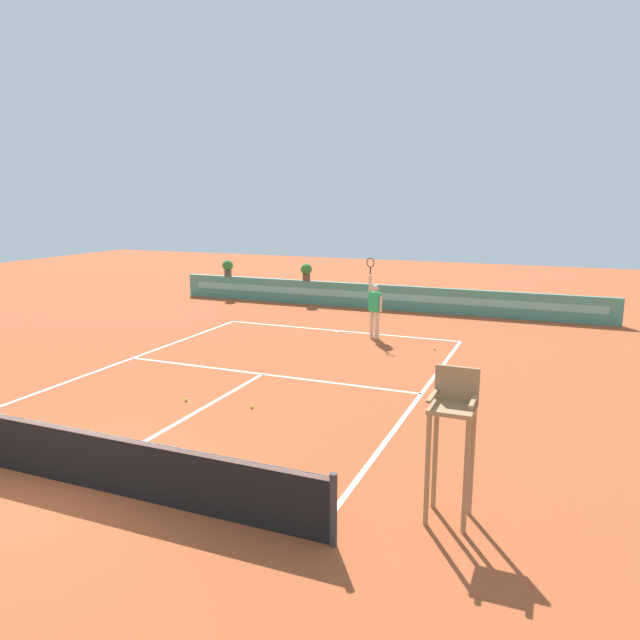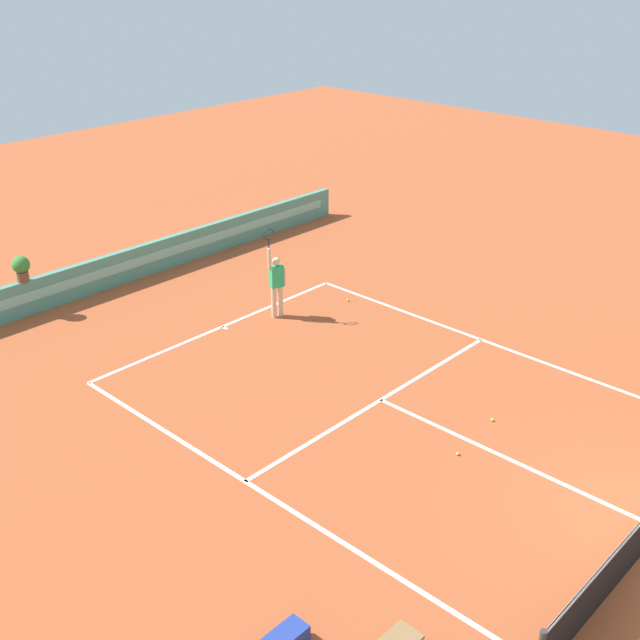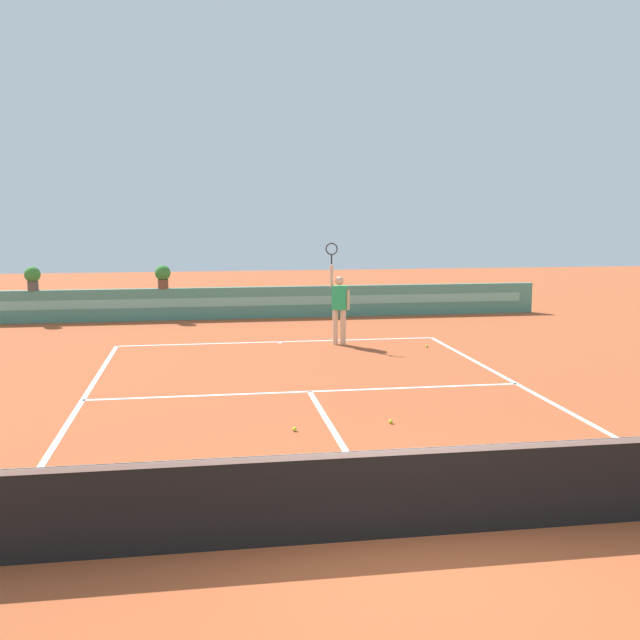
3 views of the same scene
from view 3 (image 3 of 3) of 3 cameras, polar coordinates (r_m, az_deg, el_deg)
The scene contains 10 objects.
ground_plane at distance 13.59m, azimuth -0.57°, elevation -5.93°, with size 60.00×60.00×0.00m, color #A84C28.
court_lines at distance 14.28m, azimuth -1.00°, elevation -5.22°, with size 8.32×11.94×0.01m.
net at distance 7.82m, azimuth 6.10°, elevation -12.90°, with size 8.92×0.10×1.00m.
back_wall_barrier at distance 23.67m, azimuth -4.29°, elevation 1.36°, with size 18.00×0.21×1.00m.
tennis_player at distance 18.76m, azimuth 1.47°, elevation 1.26°, with size 0.60×0.32×2.58m.
tennis_ball_near_baseline at distance 11.96m, azimuth 5.46°, elevation -7.78°, with size 0.07×0.07×0.07m, color #CCE033.
tennis_ball_mid_court at distance 11.51m, azimuth -1.97°, elevation -8.38°, with size 0.07×0.07×0.07m, color #CCE033.
tennis_ball_by_sideline at distance 18.71m, azimuth 8.20°, elevation -1.99°, with size 0.07×0.07×0.07m, color #CCE033.
potted_plant_far_left at distance 24.04m, azimuth -21.23°, elevation 3.11°, with size 0.48×0.48×0.72m.
potted_plant_left at distance 23.53m, azimuth -11.99°, elevation 3.39°, with size 0.48×0.48×0.72m.
Camera 3 is at (-1.94, -7.03, 3.33)m, focal length 41.63 mm.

